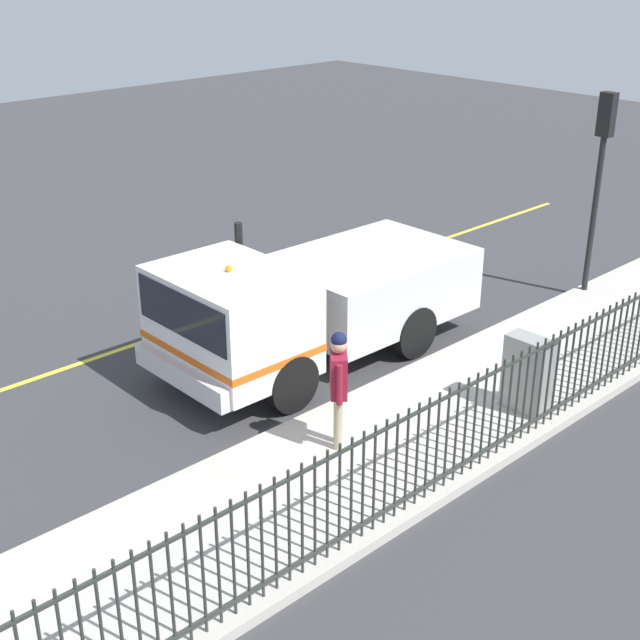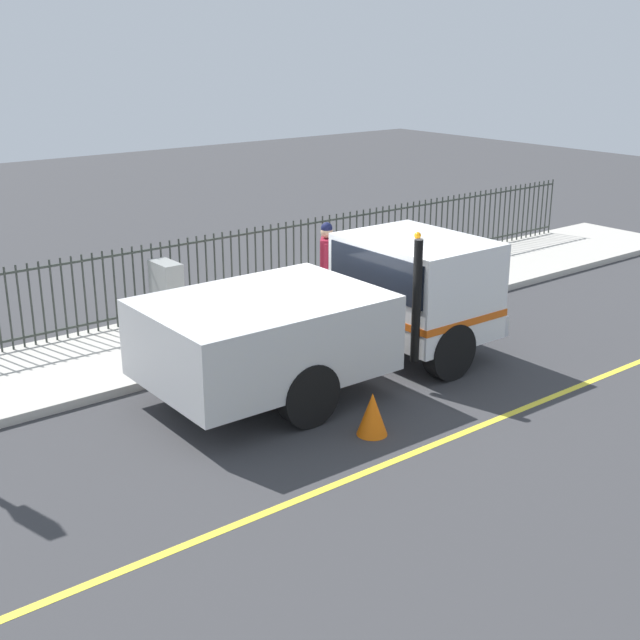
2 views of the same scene
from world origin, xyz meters
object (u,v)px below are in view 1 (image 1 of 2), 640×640
utility_cabinet (527,374)px  traffic_light_near (602,153)px  worker_standing (339,378)px  work_truck (301,301)px  traffic_cone (280,300)px

utility_cabinet → traffic_light_near: bearing=111.9°
utility_cabinet → worker_standing: bearing=-113.4°
utility_cabinet → work_truck: bearing=-161.5°
work_truck → worker_standing: 3.02m
utility_cabinet → traffic_cone: bearing=-178.9°
worker_standing → utility_cabinet: size_ratio=1.48×
work_truck → traffic_light_near: 6.93m
worker_standing → traffic_light_near: size_ratio=0.45×
utility_cabinet → traffic_cone: (-5.70, -0.11, -0.44)m
work_truck → worker_standing: bearing=148.7°
traffic_light_near → traffic_cone: 6.97m
worker_standing → traffic_cone: bearing=10.1°
traffic_cone → utility_cabinet: bearing=1.1°
work_truck → worker_standing: (2.56, -1.60, 0.06)m
work_truck → worker_standing: size_ratio=3.36×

